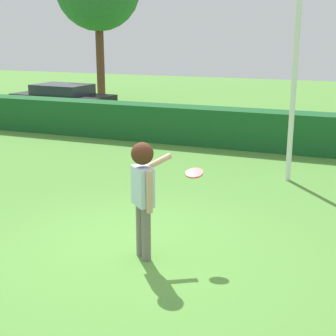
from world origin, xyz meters
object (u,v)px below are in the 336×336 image
Objects in this scene: frisbee at (194,173)px; lamppost at (298,15)px; person at (143,186)px; parked_car_black at (63,98)px.

lamppost is at bearing 79.78° from frisbee.
person is 0.81m from frisbee.
lamppost is 1.54× the size of parked_car_black.
frisbee is at bearing -100.22° from lamppost.
parked_car_black is at bearing 131.24° from frisbee.
lamppost is at bearing 74.19° from person.
lamppost reaches higher than frisbee.
person is at bearing -52.03° from parked_car_black.
person is 6.66× the size of frisbee.
frisbee is 5.09m from lamppost.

